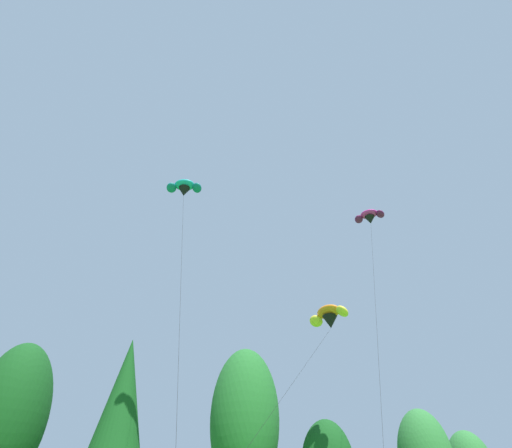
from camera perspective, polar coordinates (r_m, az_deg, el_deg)
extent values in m
ellipsoid|color=#144719|center=(41.27, -30.07, -21.24)|extent=(5.73, 5.73, 11.43)
cone|color=#144719|center=(36.63, -17.55, -22.36)|extent=(4.78, 4.78, 10.70)
ellipsoid|color=#236628|center=(40.26, -1.51, -24.55)|extent=(5.93, 5.93, 12.01)
ellipsoid|color=teal|center=(35.35, -9.52, 5.15)|extent=(1.86, 1.49, 0.91)
ellipsoid|color=#0F666B|center=(35.02, -7.90, 4.80)|extent=(0.93, 1.11, 1.03)
ellipsoid|color=#0F666B|center=(35.35, -11.22, 4.77)|extent=(1.13, 1.10, 1.03)
cone|color=black|center=(35.03, -9.60, 4.26)|extent=(1.13, 1.13, 0.79)
cylinder|color=black|center=(24.19, -10.05, -9.12)|extent=(0.46, 11.00, 22.29)
ellipsoid|color=#D12893|center=(40.55, 14.85, 1.27)|extent=(1.93, 1.88, 0.71)
ellipsoid|color=#66144C|center=(40.32, 16.25, 1.29)|extent=(1.21, 1.19, 0.86)
ellipsoid|color=#66144C|center=(40.50, 13.57, 0.63)|extent=(1.21, 1.24, 0.86)
cone|color=black|center=(40.30, 15.01, 0.50)|extent=(1.23, 1.23, 0.75)
cylinder|color=black|center=(29.40, 15.75, -11.85)|extent=(7.98, 9.29, 22.62)
ellipsoid|color=orange|center=(37.15, 9.64, -11.49)|extent=(2.32, 2.65, 1.25)
ellipsoid|color=yellow|center=(36.23, 11.43, -11.35)|extent=(1.57, 1.55, 1.41)
ellipsoid|color=yellow|center=(37.81, 8.04, -12.72)|extent=(1.60, 1.44, 1.41)
cone|color=black|center=(36.92, 9.91, -12.77)|extent=(1.69, 1.69, 1.08)
cylinder|color=black|center=(25.79, 4.39, -21.07)|extent=(13.01, 14.63, 13.94)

